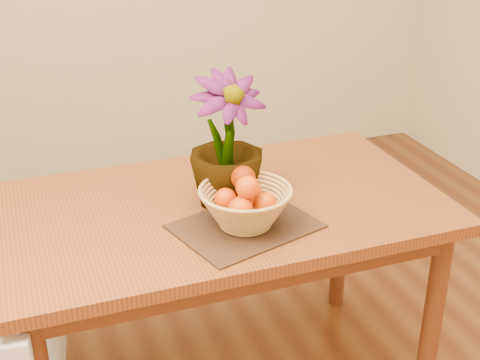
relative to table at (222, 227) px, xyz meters
name	(u,v)px	position (x,y,z in m)	size (l,w,h in m)	color
table	(222,227)	(0.00, 0.00, 0.00)	(1.40, 0.80, 0.75)	brown
placemat	(245,226)	(0.02, -0.17, 0.09)	(0.39, 0.29, 0.01)	#382214
wicker_basket	(245,209)	(0.02, -0.17, 0.15)	(0.28, 0.28, 0.11)	tan
orange_pile	(245,193)	(0.02, -0.17, 0.20)	(0.16, 0.17, 0.13)	#DB5A03
potted_plant	(226,141)	(0.02, 0.00, 0.30)	(0.23, 0.23, 0.42)	#174914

